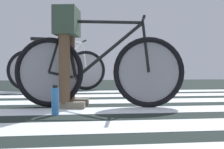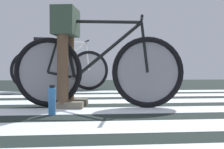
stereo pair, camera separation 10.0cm
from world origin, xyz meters
name	(u,v)px [view 2 (the right image)]	position (x,y,z in m)	size (l,w,h in m)	color
ground	(100,107)	(0.00, 0.00, 0.01)	(18.00, 14.00, 0.02)	black
crosswalk_markings	(101,106)	(0.01, 0.05, 0.02)	(5.47, 4.22, 0.00)	silver
bicycle_1_of_2	(97,69)	(-0.04, -0.06, 0.41)	(1.72, 0.55, 0.93)	black
cyclist_1_of_2	(66,43)	(-0.35, -0.01, 0.67)	(0.38, 0.44, 1.01)	brown
bicycle_2_of_2	(61,69)	(-0.56, 2.35, 0.41)	(1.72, 0.54, 0.93)	black
water_bottle	(52,101)	(-0.44, -0.52, 0.14)	(0.06, 0.06, 0.26)	#3C86D2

